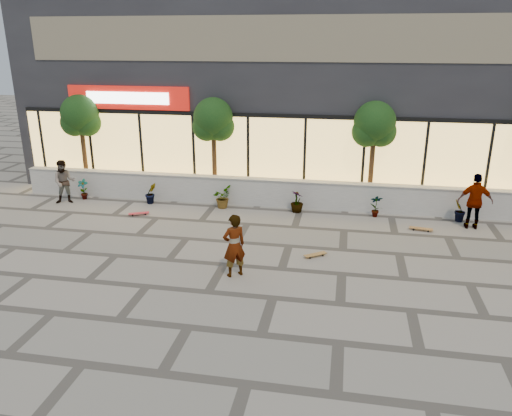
% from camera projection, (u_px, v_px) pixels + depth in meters
% --- Properties ---
extents(ground, '(80.00, 80.00, 0.00)m').
position_uv_depth(ground, '(273.00, 298.00, 12.18)').
color(ground, gray).
rests_on(ground, ground).
extents(planter_wall, '(22.00, 0.42, 1.04)m').
position_uv_depth(planter_wall, '(301.00, 194.00, 18.53)').
color(planter_wall, silver).
rests_on(planter_wall, ground).
extents(retail_building, '(24.00, 9.17, 8.50)m').
position_uv_depth(retail_building, '(316.00, 80.00, 22.43)').
color(retail_building, '#26252A').
rests_on(retail_building, ground).
extents(shrub_a, '(0.43, 0.29, 0.81)m').
position_uv_depth(shrub_a, '(83.00, 189.00, 19.52)').
color(shrub_a, '#113713').
rests_on(shrub_a, ground).
extents(shrub_b, '(0.57, 0.57, 0.81)m').
position_uv_depth(shrub_b, '(151.00, 193.00, 19.04)').
color(shrub_b, '#113713').
rests_on(shrub_b, ground).
extents(shrub_c, '(0.68, 0.77, 0.81)m').
position_uv_depth(shrub_c, '(222.00, 197.00, 18.56)').
color(shrub_c, '#113713').
rests_on(shrub_c, ground).
extents(shrub_d, '(0.64, 0.64, 0.81)m').
position_uv_depth(shrub_d, '(297.00, 201.00, 18.07)').
color(shrub_d, '#113713').
rests_on(shrub_d, ground).
extents(shrub_e, '(0.46, 0.35, 0.81)m').
position_uv_depth(shrub_e, '(376.00, 206.00, 17.59)').
color(shrub_e, '#113713').
rests_on(shrub_e, ground).
extents(shrub_f, '(0.55, 0.57, 0.81)m').
position_uv_depth(shrub_f, '(459.00, 211.00, 17.11)').
color(shrub_f, '#113713').
rests_on(shrub_f, ground).
extents(tree_west, '(1.60, 1.50, 3.92)m').
position_uv_depth(tree_west, '(80.00, 118.00, 19.94)').
color(tree_west, '#4B2C1A').
rests_on(tree_west, ground).
extents(tree_midwest, '(1.60, 1.50, 3.92)m').
position_uv_depth(tree_midwest, '(213.00, 122.00, 18.99)').
color(tree_midwest, '#4B2C1A').
rests_on(tree_midwest, ground).
extents(tree_mideast, '(1.60, 1.50, 3.92)m').
position_uv_depth(tree_mideast, '(374.00, 127.00, 17.95)').
color(tree_mideast, '#4B2C1A').
rests_on(tree_mideast, ground).
extents(skater_center, '(0.75, 0.71, 1.73)m').
position_uv_depth(skater_center, '(234.00, 246.00, 13.06)').
color(skater_center, silver).
rests_on(skater_center, ground).
extents(skater_left, '(0.99, 0.89, 1.68)m').
position_uv_depth(skater_left, '(64.00, 182.00, 18.93)').
color(skater_left, tan).
rests_on(skater_left, ground).
extents(skater_right_near, '(1.12, 0.52, 1.87)m').
position_uv_depth(skater_right_near, '(475.00, 201.00, 16.36)').
color(skater_right_near, white).
rests_on(skater_right_near, ground).
extents(skateboard_center, '(0.68, 0.56, 0.08)m').
position_uv_depth(skateboard_center, '(315.00, 254.00, 14.46)').
color(skateboard_center, olive).
rests_on(skateboard_center, ground).
extents(skateboard_left, '(0.73, 0.47, 0.09)m').
position_uv_depth(skateboard_left, '(139.00, 213.00, 17.85)').
color(skateboard_left, red).
rests_on(skateboard_left, ground).
extents(skateboard_right_near, '(0.77, 0.31, 0.09)m').
position_uv_depth(skateboard_right_near, '(421.00, 228.00, 16.41)').
color(skateboard_right_near, '#996532').
rests_on(skateboard_right_near, ground).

